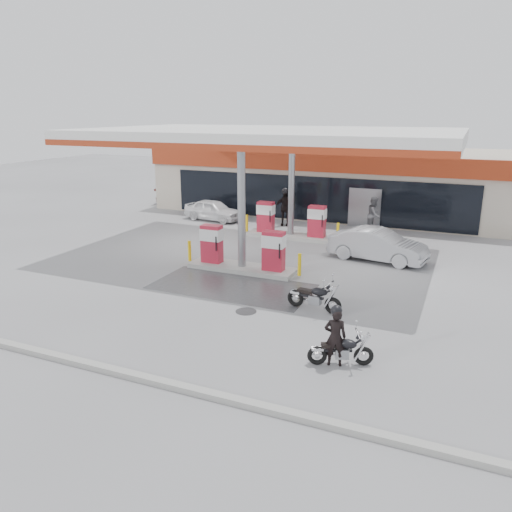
{
  "coord_description": "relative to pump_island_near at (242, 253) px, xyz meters",
  "views": [
    {
      "loc": [
        8.36,
        -15.89,
        6.39
      ],
      "look_at": [
        1.34,
        0.36,
        1.2
      ],
      "focal_mm": 35.0,
      "sensor_mm": 36.0,
      "label": 1
    }
  ],
  "objects": [
    {
      "name": "parked_motorcycle",
      "position": [
        4.05,
        -3.0,
        -0.27
      ],
      "size": [
        1.94,
        0.74,
        1.0
      ],
      "rotation": [
        0.0,
        0.0,
        -0.12
      ],
      "color": "black",
      "rests_on": "ground"
    },
    {
      "name": "drain_cover",
      "position": [
        2.0,
        -4.0,
        -0.71
      ],
      "size": [
        0.7,
        0.7,
        0.01
      ],
      "primitive_type": "cylinder",
      "color": "#38383A",
      "rests_on": "ground"
    },
    {
      "name": "ground",
      "position": [
        0.0,
        -2.0,
        -0.71
      ],
      "size": [
        90.0,
        90.0,
        0.0
      ],
      "primitive_type": "plane",
      "color": "gray",
      "rests_on": "ground"
    },
    {
      "name": "attendant",
      "position": [
        3.75,
        8.8,
        0.27
      ],
      "size": [
        0.85,
        1.04,
        1.97
      ],
      "primitive_type": "imported",
      "rotation": [
        0.0,
        0.0,
        1.45
      ],
      "color": "#5B5C61",
      "rests_on": "ground"
    },
    {
      "name": "pump_island_far",
      "position": [
        0.0,
        6.0,
        0.0
      ],
      "size": [
        5.14,
        1.3,
        1.78
      ],
      "color": "#9E9E99",
      "rests_on": "ground"
    },
    {
      "name": "sedan_white",
      "position": [
        -5.72,
        8.2,
        -0.09
      ],
      "size": [
        3.8,
        1.93,
        1.24
      ],
      "primitive_type": "imported",
      "rotation": [
        0.0,
        0.0,
        1.44
      ],
      "color": "white",
      "rests_on": "ground"
    },
    {
      "name": "hatchback_silver",
      "position": [
        4.89,
        3.6,
        -0.01
      ],
      "size": [
        4.45,
        2.17,
        1.4
      ],
      "primitive_type": "imported",
      "rotation": [
        0.0,
        0.0,
        1.41
      ],
      "color": "#ACAEB4",
      "rests_on": "ground"
    },
    {
      "name": "biker_main",
      "position": [
        5.59,
        -6.35,
        0.08
      ],
      "size": [
        0.66,
        0.53,
        1.57
      ],
      "primitive_type": "imported",
      "rotation": [
        0.0,
        0.0,
        3.43
      ],
      "color": "black",
      "rests_on": "ground"
    },
    {
      "name": "pump_island_near",
      "position": [
        0.0,
        0.0,
        0.0
      ],
      "size": [
        5.14,
        1.3,
        1.78
      ],
      "color": "#9E9E99",
      "rests_on": "ground"
    },
    {
      "name": "wet_patch",
      "position": [
        0.5,
        -2.0,
        -0.71
      ],
      "size": [
        6.0,
        3.0,
        0.0
      ],
      "primitive_type": "cube",
      "color": "#4C4C4F",
      "rests_on": "ground"
    },
    {
      "name": "canopy",
      "position": [
        0.0,
        3.0,
        4.56
      ],
      "size": [
        16.0,
        10.02,
        5.51
      ],
      "color": "silver",
      "rests_on": "ground"
    },
    {
      "name": "main_motorcycle",
      "position": [
        5.77,
        -6.28,
        -0.32
      ],
      "size": [
        1.65,
        0.85,
        0.89
      ],
      "rotation": [
        0.0,
        0.0,
        0.38
      ],
      "color": "black",
      "rests_on": "ground"
    },
    {
      "name": "biker_walking",
      "position": [
        -1.27,
        8.57,
        0.3
      ],
      "size": [
        1.27,
        0.75,
        2.02
      ],
      "primitive_type": "imported",
      "rotation": [
        0.0,
        0.0,
        0.23
      ],
      "color": "black",
      "rests_on": "ground"
    },
    {
      "name": "kerb",
      "position": [
        0.0,
        -9.0,
        -0.64
      ],
      "size": [
        28.0,
        0.25,
        0.15
      ],
      "primitive_type": "cube",
      "color": "gray",
      "rests_on": "ground"
    },
    {
      "name": "store_building",
      "position": [
        0.01,
        13.94,
        1.3
      ],
      "size": [
        22.0,
        8.22,
        4.0
      ],
      "color": "beige",
      "rests_on": "ground"
    },
    {
      "name": "parked_car_left",
      "position": [
        -10.0,
        12.0,
        -0.13
      ],
      "size": [
        4.25,
        2.37,
        1.16
      ],
      "primitive_type": "imported",
      "rotation": [
        0.0,
        0.0,
        1.76
      ],
      "color": "#47140F",
      "rests_on": "ground"
    },
    {
      "name": "parked_car_right",
      "position": [
        9.49,
        12.0,
        -0.19
      ],
      "size": [
        4.0,
        2.45,
        1.04
      ],
      "primitive_type": "imported",
      "rotation": [
        0.0,
        0.0,
        1.36
      ],
      "color": "#161D4C",
      "rests_on": "ground"
    }
  ]
}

